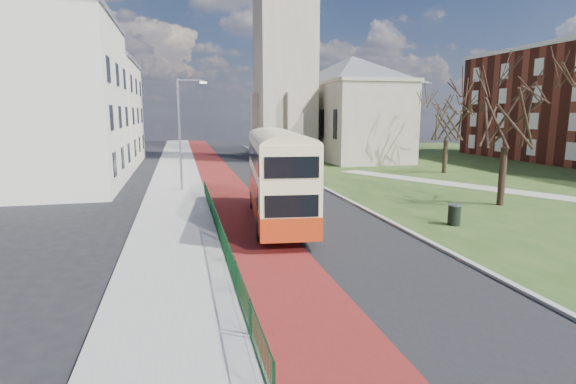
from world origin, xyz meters
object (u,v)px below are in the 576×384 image
object	(u,v)px
streetlamp	(182,129)
litter_bin	(454,215)
winter_tree_near	(509,100)
bus	(278,173)
winter_tree_far	(448,113)

from	to	relation	value
streetlamp	litter_bin	world-z (taller)	streetlamp
winter_tree_near	litter_bin	distance (m)	9.09
bus	litter_bin	world-z (taller)	bus
bus	winter_tree_far	world-z (taller)	winter_tree_far
winter_tree_near	winter_tree_far	size ratio (longest dim) A/B	1.14
winter_tree_near	litter_bin	world-z (taller)	winter_tree_near
winter_tree_near	litter_bin	bearing A→B (deg)	-146.59
winter_tree_near	winter_tree_far	distance (m)	15.44
streetlamp	litter_bin	distance (m)	19.63
winter_tree_far	litter_bin	xyz separation A→B (m)	(-11.08, -18.30, -5.08)
streetlamp	litter_bin	xyz separation A→B (m)	(13.38, -13.80, -4.00)
bus	litter_bin	bearing A→B (deg)	-11.37
streetlamp	bus	bearing A→B (deg)	-66.70
litter_bin	bus	bearing A→B (deg)	162.11
streetlamp	winter_tree_near	size ratio (longest dim) A/B	0.86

